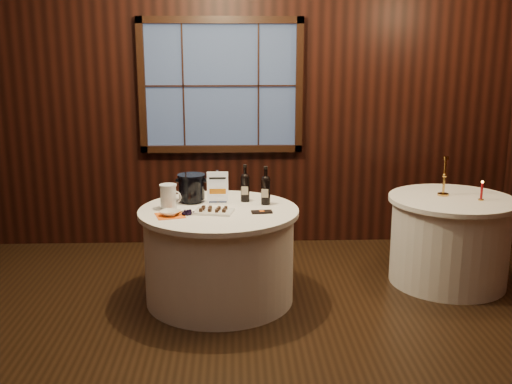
{
  "coord_description": "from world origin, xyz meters",
  "views": [
    {
      "loc": [
        0.13,
        -3.61,
        2.03
      ],
      "look_at": [
        0.29,
        0.9,
        0.93
      ],
      "focal_mm": 42.0,
      "sensor_mm": 36.0,
      "label": 1
    }
  ],
  "objects_px": {
    "main_table": "(219,254)",
    "side_table": "(449,240)",
    "cracker_bowl": "(170,213)",
    "glass_pitcher": "(169,196)",
    "port_bottle_right": "(266,188)",
    "ice_bucket": "(192,188)",
    "chocolate_box": "(262,212)",
    "grape_bunch": "(188,213)",
    "red_candle": "(482,193)",
    "port_bottle_left": "(245,186)",
    "sign_stand": "(218,192)",
    "brass_candlestick": "(444,181)",
    "chocolate_plate": "(214,210)"
  },
  "relations": [
    {
      "from": "cracker_bowl",
      "to": "glass_pitcher",
      "type": "bearing_deg",
      "value": 98.09
    },
    {
      "from": "cracker_bowl",
      "to": "ice_bucket",
      "type": "bearing_deg",
      "value": 71.15
    },
    {
      "from": "side_table",
      "to": "port_bottle_left",
      "type": "bearing_deg",
      "value": -178.06
    },
    {
      "from": "port_bottle_right",
      "to": "cracker_bowl",
      "type": "bearing_deg",
      "value": -144.98
    },
    {
      "from": "cracker_bowl",
      "to": "red_candle",
      "type": "relative_size",
      "value": 0.88
    },
    {
      "from": "port_bottle_right",
      "to": "ice_bucket",
      "type": "xyz_separation_m",
      "value": [
        -0.61,
        0.1,
        -0.01
      ]
    },
    {
      "from": "port_bottle_left",
      "to": "port_bottle_right",
      "type": "xyz_separation_m",
      "value": [
        0.17,
        -0.1,
        0.0
      ]
    },
    {
      "from": "chocolate_box",
      "to": "brass_candlestick",
      "type": "height_order",
      "value": "brass_candlestick"
    },
    {
      "from": "port_bottle_right",
      "to": "red_candle",
      "type": "distance_m",
      "value": 1.82
    },
    {
      "from": "sign_stand",
      "to": "port_bottle_left",
      "type": "xyz_separation_m",
      "value": [
        0.23,
        0.07,
        0.04
      ]
    },
    {
      "from": "main_table",
      "to": "ice_bucket",
      "type": "relative_size",
      "value": 5.44
    },
    {
      "from": "chocolate_box",
      "to": "red_candle",
      "type": "xyz_separation_m",
      "value": [
        1.87,
        0.32,
        0.06
      ]
    },
    {
      "from": "chocolate_plate",
      "to": "cracker_bowl",
      "type": "height_order",
      "value": "chocolate_plate"
    },
    {
      "from": "main_table",
      "to": "port_bottle_left",
      "type": "distance_m",
      "value": 0.61
    },
    {
      "from": "sign_stand",
      "to": "chocolate_box",
      "type": "distance_m",
      "value": 0.47
    },
    {
      "from": "port_bottle_right",
      "to": "glass_pitcher",
      "type": "distance_m",
      "value": 0.79
    },
    {
      "from": "port_bottle_right",
      "to": "brass_candlestick",
      "type": "height_order",
      "value": "brass_candlestick"
    },
    {
      "from": "chocolate_plate",
      "to": "cracker_bowl",
      "type": "xyz_separation_m",
      "value": [
        -0.33,
        -0.08,
        0.0
      ]
    },
    {
      "from": "side_table",
      "to": "port_bottle_right",
      "type": "height_order",
      "value": "port_bottle_right"
    },
    {
      "from": "cracker_bowl",
      "to": "red_candle",
      "type": "height_order",
      "value": "red_candle"
    },
    {
      "from": "chocolate_box",
      "to": "grape_bunch",
      "type": "xyz_separation_m",
      "value": [
        -0.57,
        -0.05,
        0.01
      ]
    },
    {
      "from": "port_bottle_left",
      "to": "chocolate_box",
      "type": "distance_m",
      "value": 0.4
    },
    {
      "from": "chocolate_box",
      "to": "glass_pitcher",
      "type": "height_order",
      "value": "glass_pitcher"
    },
    {
      "from": "red_candle",
      "to": "brass_candlestick",
      "type": "bearing_deg",
      "value": 145.05
    },
    {
      "from": "port_bottle_right",
      "to": "port_bottle_left",
      "type": "bearing_deg",
      "value": 160.22
    },
    {
      "from": "port_bottle_left",
      "to": "ice_bucket",
      "type": "distance_m",
      "value": 0.44
    },
    {
      "from": "chocolate_plate",
      "to": "grape_bunch",
      "type": "bearing_deg",
      "value": -160.25
    },
    {
      "from": "sign_stand",
      "to": "glass_pitcher",
      "type": "height_order",
      "value": "sign_stand"
    },
    {
      "from": "port_bottle_right",
      "to": "sign_stand",
      "type": "bearing_deg",
      "value": -173.23
    },
    {
      "from": "chocolate_plate",
      "to": "glass_pitcher",
      "type": "relative_size",
      "value": 1.67
    },
    {
      "from": "chocolate_plate",
      "to": "brass_candlestick",
      "type": "bearing_deg",
      "value": 13.73
    },
    {
      "from": "main_table",
      "to": "chocolate_box",
      "type": "relative_size",
      "value": 7.96
    },
    {
      "from": "sign_stand",
      "to": "grape_bunch",
      "type": "bearing_deg",
      "value": -122.16
    },
    {
      "from": "side_table",
      "to": "cracker_bowl",
      "type": "relative_size",
      "value": 7.25
    },
    {
      "from": "chocolate_plate",
      "to": "chocolate_box",
      "type": "height_order",
      "value": "chocolate_plate"
    },
    {
      "from": "chocolate_plate",
      "to": "chocolate_box",
      "type": "relative_size",
      "value": 2.06
    },
    {
      "from": "ice_bucket",
      "to": "grape_bunch",
      "type": "distance_m",
      "value": 0.42
    },
    {
      "from": "ice_bucket",
      "to": "red_candle",
      "type": "distance_m",
      "value": 2.43
    },
    {
      "from": "ice_bucket",
      "to": "chocolate_box",
      "type": "xyz_separation_m",
      "value": [
        0.57,
        -0.35,
        -0.12
      ]
    },
    {
      "from": "chocolate_box",
      "to": "red_candle",
      "type": "distance_m",
      "value": 1.89
    },
    {
      "from": "grape_bunch",
      "to": "brass_candlestick",
      "type": "height_order",
      "value": "brass_candlestick"
    },
    {
      "from": "port_bottle_left",
      "to": "chocolate_box",
      "type": "xyz_separation_m",
      "value": [
        0.12,
        -0.36,
        -0.13
      ]
    },
    {
      "from": "ice_bucket",
      "to": "sign_stand",
      "type": "bearing_deg",
      "value": -15.01
    },
    {
      "from": "port_bottle_left",
      "to": "red_candle",
      "type": "xyz_separation_m",
      "value": [
        1.99,
        -0.04,
        -0.07
      ]
    },
    {
      "from": "main_table",
      "to": "brass_candlestick",
      "type": "bearing_deg",
      "value": 11.08
    },
    {
      "from": "main_table",
      "to": "side_table",
      "type": "height_order",
      "value": "same"
    },
    {
      "from": "chocolate_plate",
      "to": "cracker_bowl",
      "type": "relative_size",
      "value": 2.22
    },
    {
      "from": "sign_stand",
      "to": "chocolate_box",
      "type": "height_order",
      "value": "sign_stand"
    },
    {
      "from": "side_table",
      "to": "port_bottle_left",
      "type": "relative_size",
      "value": 3.45
    },
    {
      "from": "port_bottle_right",
      "to": "glass_pitcher",
      "type": "height_order",
      "value": "port_bottle_right"
    }
  ]
}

